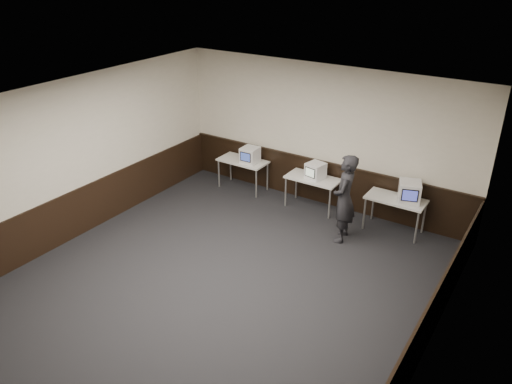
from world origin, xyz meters
TOP-DOWN VIEW (x-y plane):
  - floor at (0.00, 0.00)m, footprint 8.00×8.00m
  - ceiling at (0.00, 0.00)m, footprint 8.00×8.00m
  - back_wall at (0.00, 4.00)m, footprint 7.00×0.00m
  - left_wall at (-3.50, 0.00)m, footprint 0.00×8.00m
  - right_wall at (3.50, 0.00)m, footprint 0.00×8.00m
  - wainscot_back at (0.00, 3.98)m, footprint 6.98×0.04m
  - wainscot_left at (-3.48, 0.00)m, footprint 0.04×7.98m
  - wainscot_right at (3.48, 0.00)m, footprint 0.04×7.98m
  - wainscot_rail at (0.00, 3.96)m, footprint 6.98×0.06m
  - desk_left at (-1.90, 3.60)m, footprint 1.20×0.60m
  - desk_center at (0.00, 3.60)m, footprint 1.20×0.60m
  - desk_right at (1.90, 3.60)m, footprint 1.20×0.60m
  - emac_left at (-1.67, 3.57)m, footprint 0.40×0.43m
  - emac_center at (0.05, 3.59)m, footprint 0.43×0.44m
  - emac_right at (2.14, 3.61)m, footprint 0.55×0.56m
  - person at (1.14, 2.70)m, footprint 0.56×0.74m

SIDE VIEW (x-z plane):
  - floor at x=0.00m, z-range 0.00..0.00m
  - wainscot_back at x=0.00m, z-range 0.00..1.00m
  - wainscot_left at x=-3.48m, z-range 0.00..1.00m
  - wainscot_right at x=3.48m, z-range 0.00..1.00m
  - desk_left at x=-1.90m, z-range 0.30..1.05m
  - desk_center at x=0.00m, z-range 0.30..1.05m
  - desk_right at x=1.90m, z-range 0.30..1.05m
  - person at x=1.14m, z-range 0.00..1.83m
  - emac_center at x=0.05m, z-range 0.75..1.11m
  - emac_left at x=-1.67m, z-range 0.75..1.13m
  - emac_right at x=2.14m, z-range 0.75..1.18m
  - wainscot_rail at x=0.00m, z-range 1.00..1.04m
  - back_wall at x=0.00m, z-range -1.90..5.10m
  - left_wall at x=-3.50m, z-range -2.40..5.60m
  - right_wall at x=3.50m, z-range -2.40..5.60m
  - ceiling at x=0.00m, z-range 3.20..3.20m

